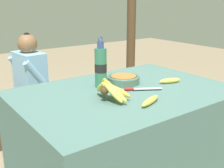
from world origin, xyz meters
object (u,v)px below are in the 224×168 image
object	(u,v)px
serving_bowl	(123,79)
seated_vendor	(26,80)
support_post_far	(132,0)
loose_banana_side	(170,81)
banana_bunch_ripe	(110,89)
knife	(138,89)
water_bottle	(101,67)
loose_banana_front	(150,101)
wooden_bench	(61,97)
banana_bunch_green	(99,79)

from	to	relation	value
serving_bowl	seated_vendor	world-z (taller)	seated_vendor
seated_vendor	support_post_far	distance (m)	1.80
seated_vendor	loose_banana_side	bearing A→B (deg)	105.31
banana_bunch_ripe	knife	world-z (taller)	banana_bunch_ripe
serving_bowl	water_bottle	distance (m)	0.19
water_bottle	support_post_far	xyz separation A→B (m)	(1.51, 1.50, 0.39)
banana_bunch_ripe	support_post_far	distance (m)	2.41
loose_banana_front	wooden_bench	xyz separation A→B (m)	(0.24, 1.56, -0.47)
wooden_bench	loose_banana_side	bearing A→B (deg)	-84.42
banana_bunch_green	water_bottle	bearing A→B (deg)	-122.80
water_bottle	knife	distance (m)	0.27
water_bottle	seated_vendor	xyz separation A→B (m)	(-0.10, 1.11, -0.33)
seated_vendor	banana_bunch_ripe	bearing A→B (deg)	84.34
water_bottle	loose_banana_side	distance (m)	0.47
serving_bowl	loose_banana_front	world-z (taller)	serving_bowl
water_bottle	banana_bunch_ripe	bearing A→B (deg)	-112.94
seated_vendor	banana_bunch_green	xyz separation A→B (m)	(0.84, 0.03, -0.13)
banana_bunch_ripe	wooden_bench	bearing A→B (deg)	74.95
serving_bowl	wooden_bench	world-z (taller)	serving_bowl
support_post_far	banana_bunch_ripe	bearing A→B (deg)	-132.70
serving_bowl	knife	distance (m)	0.17
serving_bowl	loose_banana_front	bearing A→B (deg)	-108.00
banana_bunch_ripe	support_post_far	xyz separation A→B (m)	(1.61, 1.74, 0.45)
banana_bunch_ripe	wooden_bench	size ratio (longest dim) A/B	0.18
banana_bunch_ripe	seated_vendor	xyz separation A→B (m)	(0.00, 1.35, -0.27)
serving_bowl	knife	world-z (taller)	serving_bowl
loose_banana_front	knife	bearing A→B (deg)	64.98
water_bottle	banana_bunch_green	world-z (taller)	water_bottle
serving_bowl	wooden_bench	size ratio (longest dim) A/B	0.13
banana_bunch_ripe	knife	distance (m)	0.25
banana_bunch_green	support_post_far	xyz separation A→B (m)	(0.77, 0.36, 0.85)
serving_bowl	wooden_bench	bearing A→B (deg)	84.55
banana_bunch_ripe	loose_banana_front	distance (m)	0.22
loose_banana_front	banana_bunch_green	size ratio (longest dim) A/B	0.70
banana_bunch_ripe	serving_bowl	bearing A→B (deg)	39.10
loose_banana_front	seated_vendor	distance (m)	1.54
loose_banana_front	knife	size ratio (longest dim) A/B	0.85
seated_vendor	support_post_far	xyz separation A→B (m)	(1.61, 0.39, 0.72)
support_post_far	seated_vendor	bearing A→B (deg)	-166.35
loose_banana_side	seated_vendor	world-z (taller)	seated_vendor
serving_bowl	loose_banana_side	distance (m)	0.30
water_bottle	wooden_bench	xyz separation A→B (m)	(0.27, 1.15, -0.58)
knife	wooden_bench	size ratio (longest dim) A/B	0.13
wooden_bench	support_post_far	bearing A→B (deg)	15.98
loose_banana_front	loose_banana_side	world-z (taller)	same
loose_banana_side	knife	xyz separation A→B (m)	(-0.27, 0.01, -0.01)
water_bottle	loose_banana_front	world-z (taller)	water_bottle
loose_banana_side	banana_bunch_green	xyz separation A→B (m)	(0.33, 1.35, -0.35)
serving_bowl	support_post_far	xyz separation A→B (m)	(1.35, 1.53, 0.49)
banana_bunch_ripe	serving_bowl	size ratio (longest dim) A/B	1.32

